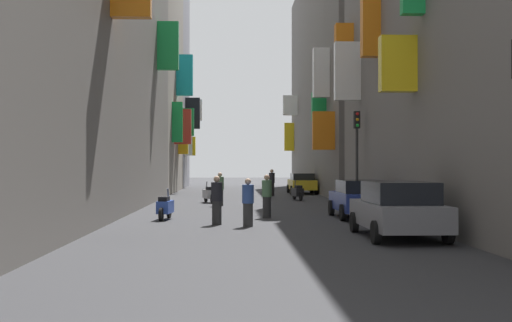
{
  "coord_description": "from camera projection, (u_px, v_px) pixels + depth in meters",
  "views": [
    {
      "loc": [
        -0.86,
        -2.29,
        1.99
      ],
      "look_at": [
        0.28,
        27.91,
        2.19
      ],
      "focal_mm": 44.76,
      "sensor_mm": 36.0,
      "label": 1
    }
  ],
  "objects": [
    {
      "name": "pedestrian_near_right",
      "position": [
        267.0,
        196.0,
        24.04
      ],
      "size": [
        0.45,
        0.45,
        1.64
      ],
      "color": "#2C2C2C",
      "rests_on": "ground"
    },
    {
      "name": "parked_car_yellow",
      "position": [
        302.0,
        183.0,
        44.49
      ],
      "size": [
        1.84,
        4.13,
        1.42
      ],
      "color": "gold",
      "rests_on": "ground"
    },
    {
      "name": "ground_plane",
      "position": [
        249.0,
        204.0,
        32.28
      ],
      "size": [
        140.0,
        140.0,
        0.0
      ],
      "primitive_type": "plane",
      "color": "#2D2D30"
    },
    {
      "name": "traffic_light_near_corner",
      "position": [
        357.0,
        143.0,
        27.79
      ],
      "size": [
        0.26,
        0.34,
        4.34
      ],
      "color": "#2D2D2D",
      "rests_on": "ground"
    },
    {
      "name": "building_right_mid_c",
      "position": [
        341.0,
        82.0,
        51.76
      ],
      "size": [
        7.28,
        21.74,
        17.46
      ],
      "color": "slate",
      "rests_on": "ground"
    },
    {
      "name": "scooter_black",
      "position": [
        298.0,
        192.0,
        36.1
      ],
      "size": [
        0.61,
        1.99,
        1.13
      ],
      "color": "black",
      "rests_on": "ground"
    },
    {
      "name": "pedestrian_near_left",
      "position": [
        248.0,
        203.0,
        20.58
      ],
      "size": [
        0.51,
        0.51,
        1.56
      ],
      "color": "#323232",
      "rests_on": "ground"
    },
    {
      "name": "parked_car_blue",
      "position": [
        360.0,
        198.0,
        23.92
      ],
      "size": [
        1.94,
        3.98,
        1.43
      ],
      "color": "navy",
      "rests_on": "ground"
    },
    {
      "name": "pedestrian_crossing",
      "position": [
        220.0,
        189.0,
        31.04
      ],
      "size": [
        0.53,
        0.53,
        1.64
      ],
      "color": "#2F2F2F",
      "rests_on": "ground"
    },
    {
      "name": "building_right_mid_b",
      "position": [
        380.0,
        22.0,
        38.0
      ],
      "size": [
        7.26,
        5.81,
        21.11
      ],
      "color": "slate",
      "rests_on": "ground"
    },
    {
      "name": "building_left_mid_b",
      "position": [
        154.0,
        84.0,
        57.99
      ],
      "size": [
        7.29,
        8.06,
        18.72
      ],
      "color": "gray",
      "rests_on": "ground"
    },
    {
      "name": "building_left_mid_a",
      "position": [
        137.0,
        62.0,
        47.57
      ],
      "size": [
        7.25,
        12.81,
        19.43
      ],
      "color": "gray",
      "rests_on": "ground"
    },
    {
      "name": "pedestrian_mid_street",
      "position": [
        217.0,
        200.0,
        21.24
      ],
      "size": [
        0.5,
        0.5,
        1.63
      ],
      "color": "#2A2A2A",
      "rests_on": "ground"
    },
    {
      "name": "pedestrian_far_away",
      "position": [
        272.0,
        183.0,
        41.13
      ],
      "size": [
        0.53,
        0.53,
        1.73
      ],
      "color": "black",
      "rests_on": "ground"
    },
    {
      "name": "parked_car_grey",
      "position": [
        398.0,
        209.0,
        17.4
      ],
      "size": [
        2.02,
        4.32,
        1.54
      ],
      "color": "slate",
      "rests_on": "ground"
    },
    {
      "name": "scooter_blue",
      "position": [
        165.0,
        207.0,
        23.22
      ],
      "size": [
        0.55,
        1.89,
        1.13
      ],
      "color": "#2D4CAD",
      "rests_on": "ground"
    },
    {
      "name": "scooter_silver",
      "position": [
        209.0,
        194.0,
        33.68
      ],
      "size": [
        0.73,
        1.87,
        1.13
      ],
      "color": "#ADADB2",
      "rests_on": "ground"
    }
  ]
}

